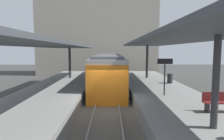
% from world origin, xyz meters
% --- Properties ---
extents(ground_plane, '(80.00, 80.00, 0.00)m').
position_xyz_m(ground_plane, '(0.00, 0.00, 0.00)').
color(ground_plane, '#383835').
extents(platform_left, '(4.40, 28.00, 1.00)m').
position_xyz_m(platform_left, '(-3.80, 0.00, 0.50)').
color(platform_left, gray).
rests_on(platform_left, ground_plane).
extents(platform_right, '(4.40, 28.00, 1.00)m').
position_xyz_m(platform_right, '(3.80, 0.00, 0.50)').
color(platform_right, gray).
rests_on(platform_right, ground_plane).
extents(track_ballast, '(3.20, 28.00, 0.20)m').
position_xyz_m(track_ballast, '(0.00, 0.00, 0.10)').
color(track_ballast, '#59544C').
rests_on(track_ballast, ground_plane).
extents(rail_near_side, '(0.08, 28.00, 0.14)m').
position_xyz_m(rail_near_side, '(-0.72, 0.00, 0.27)').
color(rail_near_side, slate).
rests_on(rail_near_side, track_ballast).
extents(rail_far_side, '(0.08, 28.00, 0.14)m').
position_xyz_m(rail_far_side, '(0.72, 0.00, 0.27)').
color(rail_far_side, slate).
rests_on(rail_far_side, track_ballast).
extents(commuter_train, '(2.78, 12.96, 3.10)m').
position_xyz_m(commuter_train, '(0.00, 6.92, 1.73)').
color(commuter_train, '#ADADB2').
rests_on(commuter_train, track_ballast).
extents(canopy_left, '(4.18, 21.00, 3.12)m').
position_xyz_m(canopy_left, '(-3.80, 1.40, 4.00)').
color(canopy_left, '#333335').
rests_on(canopy_left, platform_left).
extents(canopy_right, '(4.18, 21.00, 3.38)m').
position_xyz_m(canopy_right, '(3.80, 1.40, 4.25)').
color(canopy_right, '#333335').
rests_on(canopy_right, platform_right).
extents(platform_bench, '(1.40, 0.41, 0.86)m').
position_xyz_m(platform_bench, '(4.98, -3.09, 1.46)').
color(platform_bench, black).
rests_on(platform_bench, platform_right).
extents(platform_sign, '(0.90, 0.08, 2.21)m').
position_xyz_m(platform_sign, '(3.44, 0.07, 2.62)').
color(platform_sign, '#262628').
rests_on(platform_sign, platform_right).
extents(litter_bin, '(0.44, 0.44, 0.80)m').
position_xyz_m(litter_bin, '(5.11, 4.48, 1.40)').
color(litter_bin, '#2D2D30').
rests_on(litter_bin, platform_right).
extents(station_building_backdrop, '(18.00, 6.00, 11.00)m').
position_xyz_m(station_building_backdrop, '(-1.79, 20.00, 5.50)').
color(station_building_backdrop, '#A89E8E').
rests_on(station_building_backdrop, ground_plane).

